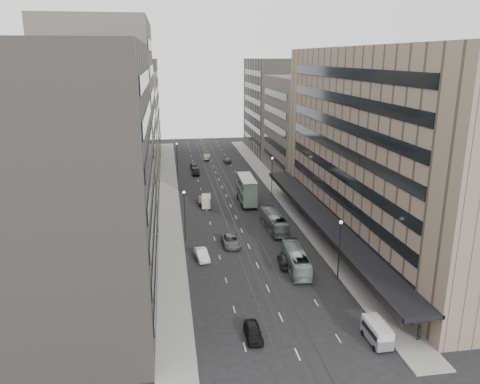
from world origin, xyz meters
TOP-DOWN VIEW (x-y plane):
  - ground at (0.00, 0.00)m, footprint 220.00×220.00m
  - sidewalk_right at (12.00, 37.50)m, footprint 4.00×125.00m
  - sidewalk_left at (-12.00, 37.50)m, footprint 4.00×125.00m
  - department_store at (21.45, 8.00)m, footprint 19.20×60.00m
  - building_right_mid at (21.50, 52.00)m, footprint 15.00×28.00m
  - building_right_far at (21.50, 82.00)m, footprint 15.00×32.00m
  - building_left_a at (-21.50, -8.00)m, footprint 15.00×28.00m
  - building_left_b at (-21.50, 19.00)m, footprint 15.00×26.00m
  - building_left_c at (-21.50, 46.00)m, footprint 15.00×28.00m
  - building_left_d at (-21.50, 79.00)m, footprint 15.00×38.00m
  - lamp_right_near at (9.70, -5.00)m, footprint 0.44×0.44m
  - lamp_right_far at (9.70, 35.00)m, footprint 0.44×0.44m
  - lamp_left_near at (-9.70, 12.00)m, footprint 0.44×0.44m
  - lamp_left_far at (-9.70, 55.00)m, footprint 0.44×0.44m
  - bus_near at (5.07, -0.96)m, footprint 3.29×10.58m
  - bus_far at (5.50, 14.57)m, footprint 2.82×10.75m
  - double_decker at (3.44, 30.13)m, footprint 3.21×9.95m
  - vw_microbus at (8.61, -19.31)m, footprint 1.97×4.23m
  - panel_van at (-4.89, 28.51)m, footprint 2.13×3.94m
  - sedan_0 at (-3.86, -16.52)m, footprint 1.79×4.29m
  - sedan_1 at (-7.65, 4.25)m, footprint 2.18×4.70m
  - sedan_2 at (-2.73, 8.82)m, footprint 2.66×5.64m
  - sedan_3 at (4.03, 0.58)m, footprint 2.71×5.40m
  - sedan_4 at (-5.60, 31.54)m, footprint 1.76×4.21m
  - sedan_5 at (-5.19, 55.64)m, footprint 1.72×4.79m
  - sedan_6 at (4.72, 43.59)m, footprint 3.27×6.00m
  - sedan_7 at (4.43, 68.23)m, footprint 1.94×4.58m
  - sedan_8 at (-5.26, 61.44)m, footprint 2.16×4.61m
  - sedan_9 at (-0.85, 73.20)m, footprint 2.30×5.12m
  - pedestrian at (13.06, -19.73)m, footprint 0.76×0.66m

SIDE VIEW (x-z plane):
  - ground at x=0.00m, z-range 0.00..0.00m
  - sidewalk_right at x=12.00m, z-range 0.00..0.15m
  - sidewalk_left at x=-12.00m, z-range 0.00..0.15m
  - sedan_7 at x=4.43m, z-range 0.00..1.32m
  - sedan_4 at x=-5.60m, z-range 0.00..1.42m
  - sedan_0 at x=-3.86m, z-range 0.00..1.45m
  - sedan_1 at x=-7.65m, z-range 0.00..1.49m
  - sedan_3 at x=4.03m, z-range 0.00..1.51m
  - sedan_8 at x=-5.26m, z-range 0.00..1.52m
  - sedan_2 at x=-2.73m, z-range 0.00..1.56m
  - sedan_5 at x=-5.19m, z-range 0.00..1.57m
  - sedan_6 at x=4.72m, z-range 0.00..1.60m
  - sedan_9 at x=-0.85m, z-range 0.00..1.63m
  - pedestrian at x=13.06m, z-range 0.15..1.92m
  - vw_microbus at x=8.61m, z-range 0.13..2.40m
  - panel_van at x=-4.89m, z-range 0.12..2.52m
  - bus_near at x=5.07m, z-range 0.00..2.90m
  - bus_far at x=5.50m, z-range 0.00..2.98m
  - double_decker at x=3.44m, z-range 0.21..5.62m
  - lamp_right_near at x=9.70m, z-range 1.04..9.36m
  - lamp_right_far at x=9.70m, z-range 1.04..9.36m
  - lamp_left_near at x=-9.70m, z-range 1.04..9.36m
  - lamp_left_far at x=-9.70m, z-range 1.04..9.36m
  - building_right_mid at x=21.50m, z-range 0.00..24.00m
  - building_left_c at x=-21.50m, z-range 0.00..25.00m
  - building_right_far at x=21.50m, z-range 0.00..28.00m
  - building_left_d at x=-21.50m, z-range 0.00..28.00m
  - department_store at x=21.45m, z-range -0.05..29.95m
  - building_left_a at x=-21.50m, z-range 0.00..30.00m
  - building_left_b at x=-21.50m, z-range 0.00..34.00m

